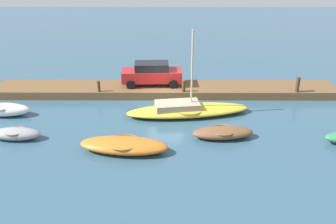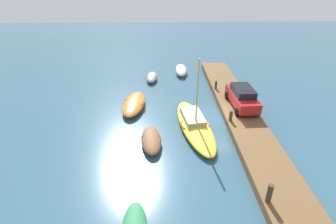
# 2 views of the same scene
# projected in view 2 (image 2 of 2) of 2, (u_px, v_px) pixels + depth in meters

# --- Properties ---
(ground_plane) EXTENTS (84.00, 84.00, 0.00)m
(ground_plane) POSITION_uv_depth(u_px,v_px,m) (218.00, 119.00, 21.96)
(ground_plane) COLOR #33566B
(dock_platform) EXTENTS (24.89, 2.81, 0.58)m
(dock_platform) POSITION_uv_depth(u_px,v_px,m) (240.00, 115.00, 21.87)
(dock_platform) COLOR brown
(dock_platform) RESTS_ON ground_plane
(rowboat_brown) EXTENTS (3.59, 1.63, 0.64)m
(rowboat_brown) POSITION_uv_depth(u_px,v_px,m) (151.00, 140.00, 18.72)
(rowboat_brown) COLOR brown
(rowboat_brown) RESTS_ON ground_plane
(sailboat_yellow) EXTENTS (8.20, 3.22, 5.55)m
(sailboat_yellow) POSITION_uv_depth(u_px,v_px,m) (195.00, 124.00, 20.50)
(sailboat_yellow) COLOR gold
(sailboat_yellow) RESTS_ON ground_plane
(dinghy_grey) EXTENTS (2.92, 1.22, 0.67)m
(dinghy_grey) POSITION_uv_depth(u_px,v_px,m) (152.00, 77.00, 29.07)
(dinghy_grey) COLOR #939399
(dinghy_grey) RESTS_ON ground_plane
(motorboat_orange) EXTENTS (4.93, 2.29, 0.73)m
(motorboat_orange) POSITION_uv_depth(u_px,v_px,m) (134.00, 104.00, 23.48)
(motorboat_orange) COLOR orange
(motorboat_orange) RESTS_ON ground_plane
(rowboat_white) EXTENTS (3.52, 1.38, 0.81)m
(rowboat_white) POSITION_uv_depth(u_px,v_px,m) (181.00, 70.00, 30.85)
(rowboat_white) COLOR white
(rowboat_white) RESTS_ON ground_plane
(mooring_post_west) EXTENTS (0.27, 0.27, 1.08)m
(mooring_post_west) POSITION_uv_depth(u_px,v_px,m) (269.00, 193.00, 13.30)
(mooring_post_west) COLOR #47331E
(mooring_post_west) RESTS_ON dock_platform
(mooring_post_mid_west) EXTENTS (0.24, 0.24, 0.83)m
(mooring_post_mid_west) POSITION_uv_depth(u_px,v_px,m) (231.00, 116.00, 20.38)
(mooring_post_mid_west) COLOR #47331E
(mooring_post_mid_west) RESTS_ON dock_platform
(mooring_post_mid_east) EXTENTS (0.21, 0.21, 0.78)m
(mooring_post_mid_east) POSITION_uv_depth(u_px,v_px,m) (216.00, 85.00, 25.65)
(mooring_post_mid_east) COLOR #47331E
(mooring_post_mid_east) RESTS_ON dock_platform
(parked_car) EXTENTS (4.42, 2.04, 1.69)m
(parked_car) POSITION_uv_depth(u_px,v_px,m) (242.00, 97.00, 22.22)
(parked_car) COLOR #B21E1E
(parked_car) RESTS_ON dock_platform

